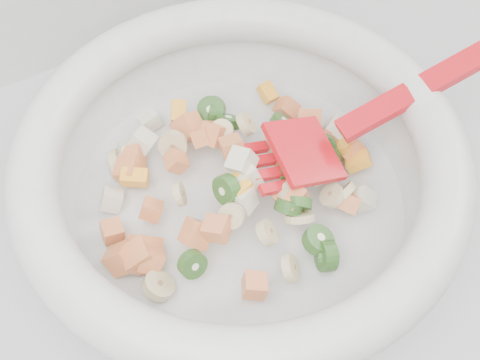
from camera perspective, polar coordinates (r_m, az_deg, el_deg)
counter at (r=1.01m, az=2.16°, el=-15.55°), size 2.00×0.60×0.90m
mixing_bowl at (r=0.54m, az=0.06°, el=0.80°), size 0.52×0.40×0.15m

